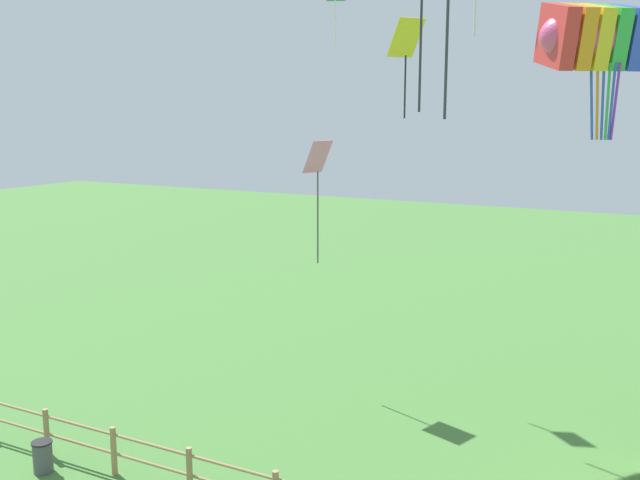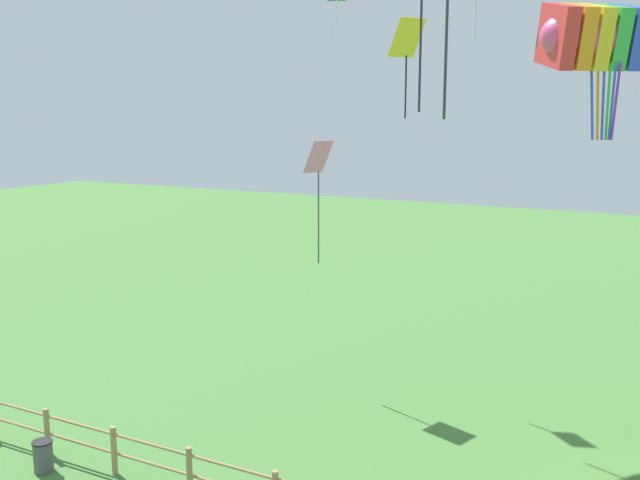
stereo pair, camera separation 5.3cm
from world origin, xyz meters
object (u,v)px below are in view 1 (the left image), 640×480
at_px(trash_bin, 43,457).
at_px(kite_yellow_diamond, 406,46).
at_px(kite_rainbow_parafoil, 591,37).
at_px(kite_pink_diamond, 318,174).

height_order(trash_bin, kite_yellow_diamond, kite_yellow_diamond).
bearing_deg(kite_rainbow_parafoil, kite_yellow_diamond, 150.62).
bearing_deg(trash_bin, kite_yellow_diamond, 56.17).
height_order(trash_bin, kite_rainbow_parafoil, kite_rainbow_parafoil).
bearing_deg(kite_yellow_diamond, trash_bin, -123.83).
xyz_separation_m(trash_bin, kite_rainbow_parafoil, (11.07, 5.59, 9.69)).
bearing_deg(kite_yellow_diamond, kite_rainbow_parafoil, -29.38).
relative_size(trash_bin, kite_pink_diamond, 0.20).
relative_size(trash_bin, kite_rainbow_parafoil, 0.27).
relative_size(kite_rainbow_parafoil, kite_yellow_diamond, 1.06).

